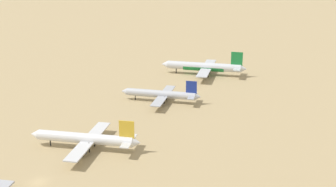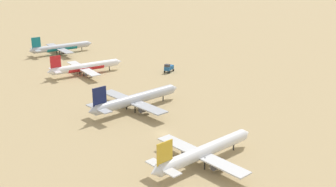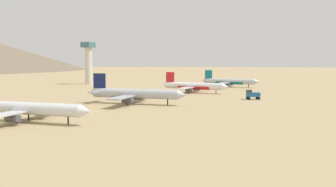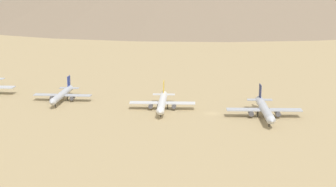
% 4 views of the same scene
% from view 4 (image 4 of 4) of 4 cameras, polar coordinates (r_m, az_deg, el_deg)
% --- Properties ---
extents(ground_plane, '(1800.00, 1800.00, 0.00)m').
position_cam_4_polar(ground_plane, '(222.35, 4.64, -2.14)').
color(ground_plane, tan).
extents(parked_jet_1, '(32.75, 26.63, 9.44)m').
position_cam_4_polar(parked_jet_1, '(246.16, -11.27, -0.11)').
color(parked_jet_1, '#B2B7C1').
rests_on(parked_jet_1, ground).
extents(parked_jet_2, '(34.79, 28.36, 10.03)m').
position_cam_4_polar(parked_jet_2, '(226.39, -0.61, -0.94)').
color(parked_jet_2, silver).
rests_on(parked_jet_2, ground).
extents(parked_jet_3, '(37.60, 30.69, 10.85)m').
position_cam_4_polar(parked_jet_3, '(217.62, 10.29, -1.65)').
color(parked_jet_3, '#B2B7C1').
rests_on(parked_jet_3, ground).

